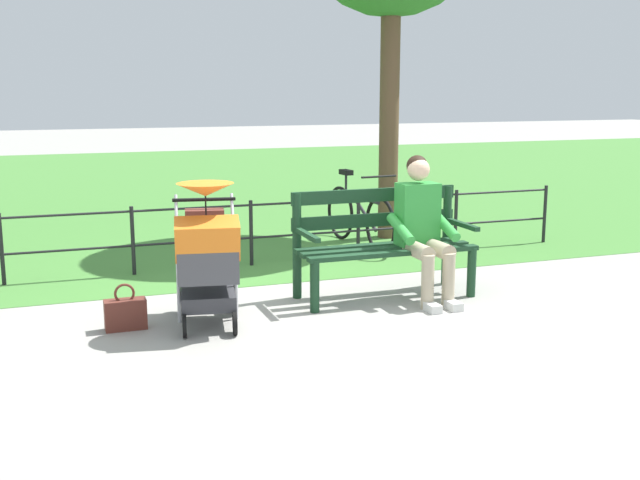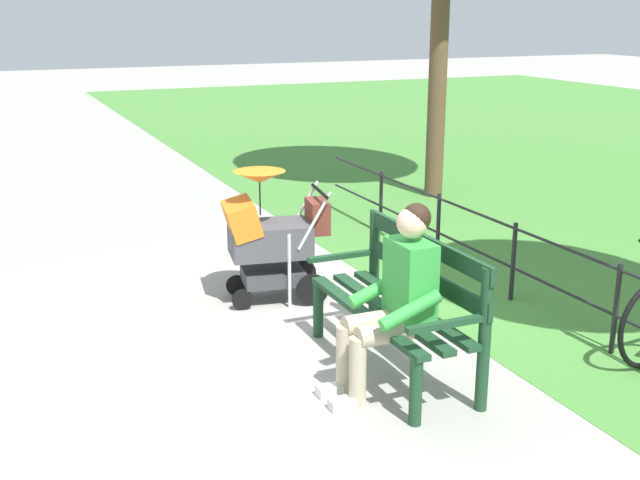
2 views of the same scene
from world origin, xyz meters
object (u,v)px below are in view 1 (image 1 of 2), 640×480
park_bench (382,239)px  stroller (207,253)px  handbag (125,313)px  person_on_bench (423,224)px  bicycle (359,216)px

park_bench → stroller: bearing=12.6°
park_bench → handbag: 2.35m
park_bench → handbag: bearing=6.2°
park_bench → person_on_bench: bearing=142.7°
person_on_bench → stroller: (1.96, 0.15, -0.08)m
park_bench → bicycle: bearing=-107.3°
stroller → park_bench: bearing=-167.4°
handbag → stroller: bearing=169.0°
bicycle → park_bench: bearing=72.7°
handbag → bicycle: (-2.96, -2.36, 0.24)m
park_bench → handbag: (2.30, 0.25, -0.40)m
handbag → bicycle: bicycle is taller
stroller → handbag: stroller is taller
person_on_bench → handbag: bearing=0.6°
stroller → handbag: size_ratio=3.11×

